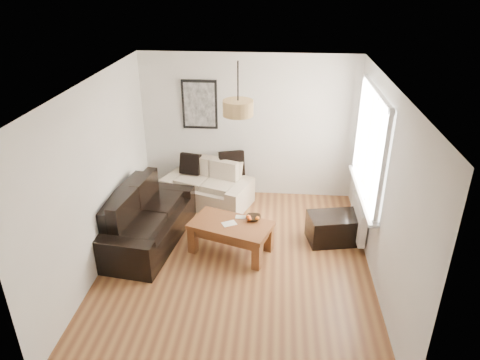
# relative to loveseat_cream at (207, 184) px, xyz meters

# --- Properties ---
(floor) EXTENTS (4.50, 4.50, 0.00)m
(floor) POSITION_rel_loveseat_cream_xyz_m (0.69, -1.78, -0.37)
(floor) COLOR brown
(floor) RESTS_ON ground
(ceiling) EXTENTS (3.80, 4.50, 0.00)m
(ceiling) POSITION_rel_loveseat_cream_xyz_m (0.69, -1.78, 2.23)
(ceiling) COLOR white
(ceiling) RESTS_ON floor
(wall_back) EXTENTS (3.80, 0.04, 2.60)m
(wall_back) POSITION_rel_loveseat_cream_xyz_m (0.69, 0.47, 0.93)
(wall_back) COLOR silver
(wall_back) RESTS_ON floor
(wall_front) EXTENTS (3.80, 0.04, 2.60)m
(wall_front) POSITION_rel_loveseat_cream_xyz_m (0.69, -4.03, 0.93)
(wall_front) COLOR silver
(wall_front) RESTS_ON floor
(wall_left) EXTENTS (0.04, 4.50, 2.60)m
(wall_left) POSITION_rel_loveseat_cream_xyz_m (-1.21, -1.78, 0.93)
(wall_left) COLOR silver
(wall_left) RESTS_ON floor
(wall_right) EXTENTS (0.04, 4.50, 2.60)m
(wall_right) POSITION_rel_loveseat_cream_xyz_m (2.59, -1.78, 0.93)
(wall_right) COLOR silver
(wall_right) RESTS_ON floor
(window_bay) EXTENTS (0.14, 1.90, 1.60)m
(window_bay) POSITION_rel_loveseat_cream_xyz_m (2.55, -0.98, 1.23)
(window_bay) COLOR white
(window_bay) RESTS_ON wall_right
(radiator) EXTENTS (0.10, 0.90, 0.52)m
(radiator) POSITION_rel_loveseat_cream_xyz_m (2.51, -0.98, 0.01)
(radiator) COLOR white
(radiator) RESTS_ON wall_right
(poster) EXTENTS (0.62, 0.04, 0.87)m
(poster) POSITION_rel_loveseat_cream_xyz_m (-0.16, 0.44, 1.33)
(poster) COLOR black
(poster) RESTS_ON wall_back
(pendant_shade) EXTENTS (0.40, 0.40, 0.20)m
(pendant_shade) POSITION_rel_loveseat_cream_xyz_m (0.69, -1.48, 1.86)
(pendant_shade) COLOR tan
(pendant_shade) RESTS_ON ceiling
(loveseat_cream) EXTENTS (1.69, 1.28, 0.75)m
(loveseat_cream) POSITION_rel_loveseat_cream_xyz_m (0.00, 0.00, 0.00)
(loveseat_cream) COLOR #BAAE96
(loveseat_cream) RESTS_ON floor
(sofa_leather) EXTENTS (1.19, 2.04, 0.83)m
(sofa_leather) POSITION_rel_loveseat_cream_xyz_m (-0.74, -1.32, 0.04)
(sofa_leather) COLOR black
(sofa_leather) RESTS_ON floor
(coffee_table) EXTENTS (1.32, 0.98, 0.48)m
(coffee_table) POSITION_rel_loveseat_cream_xyz_m (0.58, -1.48, -0.13)
(coffee_table) COLOR brown
(coffee_table) RESTS_ON floor
(ottoman) EXTENTS (0.87, 0.65, 0.45)m
(ottoman) POSITION_rel_loveseat_cream_xyz_m (2.14, -1.06, -0.15)
(ottoman) COLOR black
(ottoman) RESTS_ON floor
(cushion_left) EXTENTS (0.39, 0.20, 0.37)m
(cushion_left) POSITION_rel_loveseat_cream_xyz_m (-0.33, 0.18, 0.30)
(cushion_left) COLOR black
(cushion_left) RESTS_ON loveseat_cream
(cushion_right) EXTENTS (0.46, 0.26, 0.44)m
(cushion_right) POSITION_rel_loveseat_cream_xyz_m (0.42, 0.18, 0.33)
(cushion_right) COLOR black
(cushion_right) RESTS_ON loveseat_cream
(fruit_bowl) EXTENTS (0.23, 0.23, 0.05)m
(fruit_bowl) POSITION_rel_loveseat_cream_xyz_m (0.90, -1.34, 0.13)
(fruit_bowl) COLOR black
(fruit_bowl) RESTS_ON coffee_table
(orange_a) EXTENTS (0.08, 0.08, 0.07)m
(orange_a) POSITION_rel_loveseat_cream_xyz_m (0.85, -1.40, 0.15)
(orange_a) COLOR #FF5615
(orange_a) RESTS_ON fruit_bowl
(orange_b) EXTENTS (0.07, 0.07, 0.06)m
(orange_b) POSITION_rel_loveseat_cream_xyz_m (0.96, -1.36, 0.15)
(orange_b) COLOR orange
(orange_b) RESTS_ON fruit_bowl
(orange_c) EXTENTS (0.09, 0.09, 0.07)m
(orange_c) POSITION_rel_loveseat_cream_xyz_m (0.83, -1.35, 0.15)
(orange_c) COLOR #EA5313
(orange_c) RESTS_ON fruit_bowl
(papers) EXTENTS (0.24, 0.22, 0.01)m
(papers) POSITION_rel_loveseat_cream_xyz_m (0.56, -1.49, 0.11)
(papers) COLOR beige
(papers) RESTS_ON coffee_table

